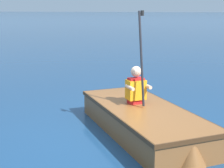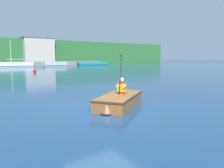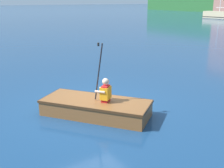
{
  "view_description": "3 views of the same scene",
  "coord_description": "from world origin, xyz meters",
  "views": [
    {
      "loc": [
        -4.54,
        -1.05,
        1.93
      ],
      "look_at": [
        0.53,
        0.23,
        0.76
      ],
      "focal_mm": 55.0,
      "sensor_mm": 36.0,
      "label": 1
    },
    {
      "loc": [
        -4.19,
        -6.67,
        1.78
      ],
      "look_at": [
        0.53,
        0.23,
        0.76
      ],
      "focal_mm": 35.0,
      "sensor_mm": 36.0,
      "label": 2
    },
    {
      "loc": [
        6.37,
        -3.67,
        2.88
      ],
      "look_at": [
        0.53,
        0.23,
        0.76
      ],
      "focal_mm": 45.0,
      "sensor_mm": 36.0,
      "label": 3
    }
  ],
  "objects": [
    {
      "name": "person_paddler",
      "position": [
        0.74,
        -0.12,
        0.7
      ],
      "size": [
        0.45,
        0.45,
        1.48
      ],
      "color": "red",
      "rests_on": "rowboat_foreground"
    },
    {
      "name": "moored_boat_dock_east_inner",
      "position": [
        -22.39,
        36.56,
        0.51
      ],
      "size": [
        5.61,
        2.44,
        5.59
      ],
      "color": "#CCB789",
      "rests_on": "ground"
    },
    {
      "name": "ground_plane",
      "position": [
        0.0,
        0.0,
        0.0
      ],
      "size": [
        300.0,
        300.0,
        0.0
      ],
      "primitive_type": "plane",
      "color": "navy"
    },
    {
      "name": "rowboat_foreground",
      "position": [
        0.5,
        -0.3,
        0.23
      ],
      "size": [
        2.89,
        2.52,
        0.41
      ],
      "color": "brown",
      "rests_on": "ground"
    }
  ]
}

